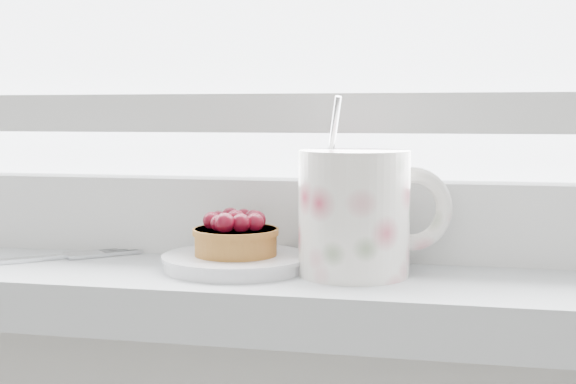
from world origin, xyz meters
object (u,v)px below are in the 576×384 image
(raspberry_tart, at_px, (236,235))
(fork, at_px, (20,260))
(saucer, at_px, (236,262))
(floral_mug, at_px, (358,210))

(raspberry_tart, xyz_separation_m, fork, (-0.19, -0.01, -0.03))
(saucer, bearing_deg, fork, -176.29)
(saucer, distance_m, raspberry_tart, 0.02)
(saucer, xyz_separation_m, floral_mug, (0.10, -0.00, 0.05))
(raspberry_tart, relative_size, floral_mug, 0.50)
(raspberry_tart, distance_m, fork, 0.20)
(floral_mug, xyz_separation_m, fork, (-0.30, -0.01, -0.05))
(saucer, relative_size, raspberry_tart, 1.72)
(fork, bearing_deg, saucer, 3.71)
(raspberry_tart, relative_size, fork, 0.42)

